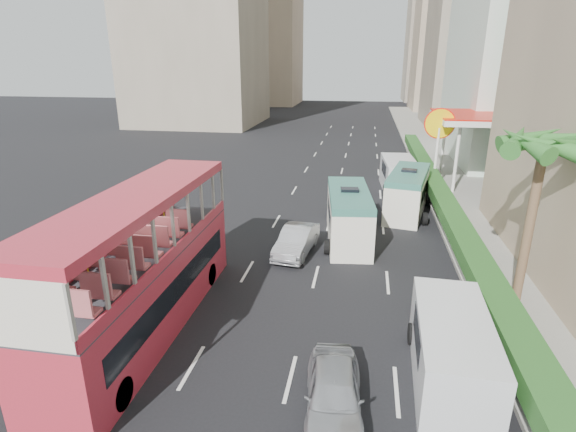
% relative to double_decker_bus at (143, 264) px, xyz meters
% --- Properties ---
extents(ground_plane, '(200.00, 200.00, 0.00)m').
position_rel_double_decker_bus_xyz_m(ground_plane, '(6.00, 0.00, -2.53)').
color(ground_plane, black).
rests_on(ground_plane, ground).
extents(double_decker_bus, '(2.50, 11.00, 5.06)m').
position_rel_double_decker_bus_xyz_m(double_decker_bus, '(0.00, 0.00, 0.00)').
color(double_decker_bus, '#B82738').
rests_on(double_decker_bus, ground).
extents(car_silver_lane_a, '(1.96, 4.29, 1.37)m').
position_rel_double_decker_bus_xyz_m(car_silver_lane_a, '(4.34, 7.49, -2.53)').
color(car_silver_lane_a, '#ADAFB4').
rests_on(car_silver_lane_a, ground).
extents(car_silver_lane_b, '(1.88, 4.03, 1.34)m').
position_rel_double_decker_bus_xyz_m(car_silver_lane_b, '(7.01, -3.21, -2.53)').
color(car_silver_lane_b, '#ADAFB4').
rests_on(car_silver_lane_b, ground).
extents(van_asset, '(2.71, 5.08, 1.36)m').
position_rel_double_decker_bus_xyz_m(van_asset, '(6.91, 14.23, -2.53)').
color(van_asset, silver).
rests_on(van_asset, ground).
extents(minibus_near, '(2.77, 6.44, 2.77)m').
position_rel_double_decker_bus_xyz_m(minibus_near, '(6.82, 9.75, -1.15)').
color(minibus_near, silver).
rests_on(minibus_near, ground).
extents(minibus_far, '(3.24, 6.46, 2.74)m').
position_rel_double_decker_bus_xyz_m(minibus_far, '(10.31, 14.94, -1.16)').
color(minibus_far, silver).
rests_on(minibus_far, ground).
extents(panel_van_near, '(2.30, 5.31, 2.09)m').
position_rel_double_decker_bus_xyz_m(panel_van_near, '(10.39, -1.17, -1.48)').
color(panel_van_near, silver).
rests_on(panel_van_near, ground).
extents(panel_van_far, '(2.68, 5.85, 2.28)m').
position_rel_double_decker_bus_xyz_m(panel_van_far, '(10.13, 20.59, -1.39)').
color(panel_van_far, silver).
rests_on(panel_van_far, ground).
extents(sidewalk, '(6.00, 120.00, 0.18)m').
position_rel_double_decker_bus_xyz_m(sidewalk, '(15.00, 25.00, -2.44)').
color(sidewalk, '#99968C').
rests_on(sidewalk, ground).
extents(kerb_wall, '(0.30, 44.00, 1.00)m').
position_rel_double_decker_bus_xyz_m(kerb_wall, '(12.20, 14.00, -1.85)').
color(kerb_wall, silver).
rests_on(kerb_wall, sidewalk).
extents(hedge, '(1.10, 44.00, 0.70)m').
position_rel_double_decker_bus_xyz_m(hedge, '(12.20, 14.00, -1.00)').
color(hedge, '#2D6626').
rests_on(hedge, kerb_wall).
extents(palm_tree, '(0.36, 0.36, 6.40)m').
position_rel_double_decker_bus_xyz_m(palm_tree, '(13.80, 4.00, 0.85)').
color(palm_tree, brown).
rests_on(palm_tree, sidewalk).
extents(shell_station, '(6.50, 8.00, 5.50)m').
position_rel_double_decker_bus_xyz_m(shell_station, '(16.00, 23.00, 0.22)').
color(shell_station, silver).
rests_on(shell_station, ground).
extents(tower_far_b, '(14.00, 14.00, 40.00)m').
position_rel_double_decker_bus_xyz_m(tower_far_b, '(23.00, 104.00, 17.47)').
color(tower_far_b, gray).
rests_on(tower_far_b, ground).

